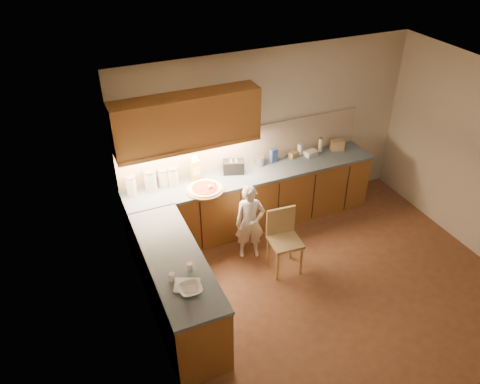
% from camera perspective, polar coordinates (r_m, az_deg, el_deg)
% --- Properties ---
extents(room, '(4.54, 4.50, 2.62)m').
position_cam_1_polar(room, '(5.29, 13.25, 1.41)').
color(room, brown).
rests_on(room, ground).
extents(l_counter, '(3.77, 2.62, 0.92)m').
position_cam_1_polar(l_counter, '(6.48, -1.17, -4.00)').
color(l_counter, brown).
rests_on(l_counter, ground).
extents(backsplash, '(3.75, 0.02, 0.58)m').
position_cam_1_polar(backsplash, '(6.83, 0.65, 5.61)').
color(backsplash, '#BFAD94').
rests_on(backsplash, l_counter).
extents(upper_cabinets, '(1.95, 0.36, 0.73)m').
position_cam_1_polar(upper_cabinets, '(6.13, -6.48, 8.62)').
color(upper_cabinets, brown).
rests_on(upper_cabinets, ground).
extents(pizza_on_board, '(0.51, 0.51, 0.21)m').
position_cam_1_polar(pizza_on_board, '(6.36, -4.26, 0.38)').
color(pizza_on_board, tan).
rests_on(pizza_on_board, l_counter).
extents(child, '(0.46, 0.37, 1.11)m').
position_cam_1_polar(child, '(6.36, 1.23, -3.74)').
color(child, silver).
rests_on(child, ground).
extents(wooden_chair, '(0.43, 0.43, 0.89)m').
position_cam_1_polar(wooden_chair, '(6.23, 5.30, -5.34)').
color(wooden_chair, tan).
rests_on(wooden_chair, ground).
extents(mixing_bowl, '(0.25, 0.25, 0.06)m').
position_cam_1_polar(mixing_bowl, '(4.90, -6.08, -11.71)').
color(mixing_bowl, white).
rests_on(mixing_bowl, l_counter).
extents(canister_a, '(0.14, 0.14, 0.29)m').
position_cam_1_polar(canister_a, '(6.35, -13.13, 0.78)').
color(canister_a, silver).
rests_on(canister_a, l_counter).
extents(canister_b, '(0.17, 0.17, 0.30)m').
position_cam_1_polar(canister_b, '(6.40, -10.88, 1.46)').
color(canister_b, beige).
rests_on(canister_b, l_counter).
extents(canister_c, '(0.14, 0.14, 0.26)m').
position_cam_1_polar(canister_c, '(6.46, -9.36, 1.75)').
color(canister_c, silver).
rests_on(canister_c, l_counter).
extents(canister_d, '(0.17, 0.17, 0.28)m').
position_cam_1_polar(canister_d, '(6.47, -8.23, 1.99)').
color(canister_d, beige).
rests_on(canister_d, l_counter).
extents(oil_jug, '(0.13, 0.10, 0.36)m').
position_cam_1_polar(oil_jug, '(6.54, -5.44, 2.80)').
color(oil_jug, gold).
rests_on(oil_jug, l_counter).
extents(toaster, '(0.34, 0.25, 0.20)m').
position_cam_1_polar(toaster, '(6.70, -0.80, 3.10)').
color(toaster, black).
rests_on(toaster, l_counter).
extents(steel_pot, '(0.17, 0.17, 0.13)m').
position_cam_1_polar(steel_pot, '(6.91, 2.32, 3.79)').
color(steel_pot, silver).
rests_on(steel_pot, l_counter).
extents(blue_box, '(0.11, 0.09, 0.21)m').
position_cam_1_polar(blue_box, '(6.98, 4.11, 4.46)').
color(blue_box, '#325196').
rests_on(blue_box, l_counter).
extents(card_box_a, '(0.15, 0.12, 0.09)m').
position_cam_1_polar(card_box_a, '(7.15, 6.50, 4.53)').
color(card_box_a, tan).
rests_on(card_box_a, l_counter).
extents(white_bottle, '(0.08, 0.08, 0.18)m').
position_cam_1_polar(white_bottle, '(7.21, 7.35, 5.13)').
color(white_bottle, silver).
rests_on(white_bottle, l_counter).
extents(flat_pack, '(0.21, 0.17, 0.08)m').
position_cam_1_polar(flat_pack, '(7.25, 8.62, 4.71)').
color(flat_pack, silver).
rests_on(flat_pack, l_counter).
extents(tall_jar, '(0.07, 0.07, 0.23)m').
position_cam_1_polar(tall_jar, '(7.36, 9.79, 5.74)').
color(tall_jar, silver).
rests_on(tall_jar, l_counter).
extents(card_box_b, '(0.24, 0.21, 0.15)m').
position_cam_1_polar(card_box_b, '(7.48, 11.75, 5.67)').
color(card_box_b, tan).
rests_on(card_box_b, l_counter).
extents(dough_cloth, '(0.33, 0.30, 0.02)m').
position_cam_1_polar(dough_cloth, '(4.97, -6.49, -11.23)').
color(dough_cloth, white).
rests_on(dough_cloth, l_counter).
extents(spice_jar_a, '(0.08, 0.08, 0.09)m').
position_cam_1_polar(spice_jar_a, '(5.03, -8.30, -10.21)').
color(spice_jar_a, white).
rests_on(spice_jar_a, l_counter).
extents(spice_jar_b, '(0.08, 0.08, 0.09)m').
position_cam_1_polar(spice_jar_b, '(5.12, -6.15, -9.06)').
color(spice_jar_b, silver).
rests_on(spice_jar_b, l_counter).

